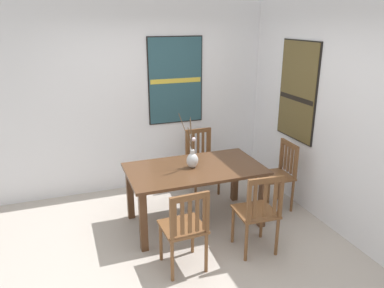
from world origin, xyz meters
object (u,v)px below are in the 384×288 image
dining_table (195,176)px  painting_on_side_wall (298,91)px  chair_3 (279,173)px  painting_on_back_wall (175,81)px  chair_1 (201,159)px  centerpiece_vase (192,159)px  chair_2 (185,227)px  chair_0 (258,212)px

dining_table → painting_on_side_wall: bearing=7.1°
chair_3 → painting_on_back_wall: bearing=128.0°
chair_1 → chair_3: (0.78, -0.85, -0.00)m
centerpiece_vase → chair_1: (0.44, 0.83, -0.36)m
dining_table → painting_on_back_wall: size_ratio=1.30×
chair_3 → painting_on_back_wall: (-1.02, 1.30, 1.09)m
dining_table → chair_2: (-0.42, -0.85, -0.14)m
chair_0 → chair_1: bearing=90.1°
centerpiece_vase → chair_3: (1.22, -0.02, -0.36)m
chair_0 → painting_on_back_wall: painting_on_back_wall is taller
dining_table → chair_3: size_ratio=1.79×
painting_on_side_wall → chair_3: bearing=-149.1°
dining_table → chair_2: chair_2 is taller
dining_table → chair_3: bearing=-0.3°
dining_table → painting_on_side_wall: size_ratio=1.25×
chair_0 → dining_table: bearing=117.0°
chair_3 → chair_0: bearing=-133.6°
chair_0 → painting_on_side_wall: (1.10, 1.01, 1.05)m
dining_table → centerpiece_vase: 0.23m
chair_0 → chair_2: bearing=-178.1°
painting_on_side_wall → painting_on_back_wall: bearing=140.5°
dining_table → painting_on_back_wall: painting_on_back_wall is taller
chair_0 → chair_3: size_ratio=1.03×
chair_2 → painting_on_side_wall: bearing=28.2°
painting_on_back_wall → painting_on_side_wall: bearing=-39.5°
chair_0 → painting_on_side_wall: painting_on_side_wall is taller
chair_2 → chair_3: bearing=27.6°
chair_0 → painting_on_back_wall: (-0.24, 2.11, 1.09)m
dining_table → painting_on_back_wall: 1.62m
chair_2 → painting_on_back_wall: painting_on_back_wall is taller
chair_2 → dining_table: bearing=63.7°
dining_table → chair_3: (1.19, -0.01, -0.14)m
centerpiece_vase → chair_2: bearing=-114.4°
chair_0 → chair_1: (-0.00, 1.66, 0.00)m
centerpiece_vase → chair_1: 1.01m
centerpiece_vase → chair_1: size_ratio=0.72×
chair_1 → chair_3: bearing=-47.4°
chair_1 → painting_on_side_wall: (1.10, -0.65, 1.05)m
dining_table → centerpiece_vase: centerpiece_vase is taller
chair_3 → painting_on_side_wall: (0.32, 0.19, 1.05)m
chair_1 → painting_on_back_wall: size_ratio=0.73×
centerpiece_vase → chair_0: (0.44, -0.83, -0.37)m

